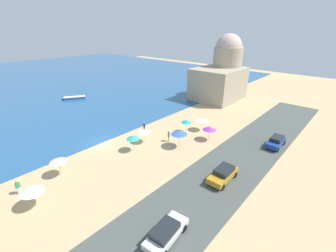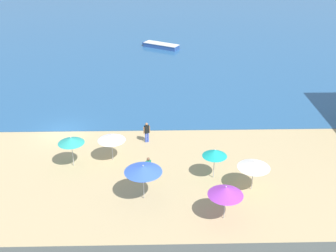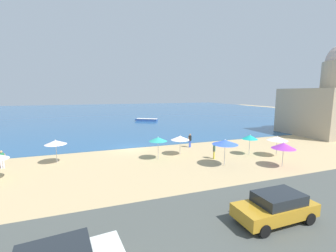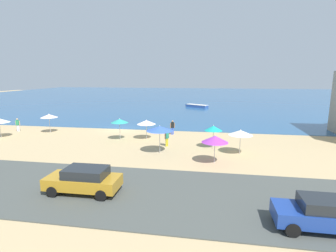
{
  "view_description": "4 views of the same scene",
  "coord_description": "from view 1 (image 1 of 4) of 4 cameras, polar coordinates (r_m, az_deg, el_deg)",
  "views": [
    {
      "loc": [
        -15.95,
        -28.13,
        16.46
      ],
      "look_at": [
        10.07,
        -4.85,
        1.01
      ],
      "focal_mm": 24.0,
      "sensor_mm": 36.0,
      "label": 1
    },
    {
      "loc": [
        8.22,
        -31.96,
        16.43
      ],
      "look_at": [
        8.9,
        -2.55,
        1.7
      ],
      "focal_mm": 45.0,
      "sensor_mm": 36.0,
      "label": 2
    },
    {
      "loc": [
        -4.79,
        -27.06,
        6.85
      ],
      "look_at": [
        6.0,
        2.81,
        2.1
      ],
      "focal_mm": 24.0,
      "sensor_mm": 36.0,
      "label": 3
    },
    {
      "loc": [
        11.71,
        -32.24,
        6.99
      ],
      "look_at": [
        7.12,
        -4.7,
        1.55
      ],
      "focal_mm": 28.0,
      "sensor_mm": 36.0,
      "label": 4
    }
  ],
  "objects": [
    {
      "name": "beach_umbrella_8",
      "position": [
        29.65,
        -26.1,
        -7.82
      ],
      "size": [
        2.01,
        2.01,
        2.37
      ],
      "color": "#B2B2B7",
      "rests_on": "ground_plane"
    },
    {
      "name": "coastal_road",
      "position": [
        25.04,
        7.43,
        -17.38
      ],
      "size": [
        80.0,
        8.0,
        0.06
      ],
      "primitive_type": "cube",
      "color": "#484C48",
      "rests_on": "ground_plane"
    },
    {
      "name": "bather_1",
      "position": [
        34.93,
        0.17,
        -2.48
      ],
      "size": [
        0.39,
        0.47,
        1.7
      ],
      "color": "gold",
      "rests_on": "ground_plane"
    },
    {
      "name": "parked_car_0",
      "position": [
        20.65,
        -0.52,
        -25.38
      ],
      "size": [
        4.58,
        2.3,
        1.42
      ],
      "color": "silver",
      "rests_on": "coastal_road"
    },
    {
      "name": "beach_umbrella_6",
      "position": [
        32.85,
        2.84,
        -1.77
      ],
      "size": [
        2.41,
        2.41,
        2.54
      ],
      "color": "#B2B2B7",
      "rests_on": "ground_plane"
    },
    {
      "name": "harbor_fortress",
      "position": [
        58.12,
        13.62,
        12.54
      ],
      "size": [
        13.11,
        9.9,
        15.12
      ],
      "color": "tan",
      "rests_on": "ground_plane"
    },
    {
      "name": "ground_plane",
      "position": [
        36.28,
        -16.58,
        -4.19
      ],
      "size": [
        160.0,
        160.0,
        0.0
      ],
      "primitive_type": "plane",
      "color": "tan"
    },
    {
      "name": "bather_2",
      "position": [
        29.41,
        -33.83,
        -12.63
      ],
      "size": [
        0.56,
        0.29,
        1.67
      ],
      "color": "silver",
      "rests_on": "ground_plane"
    },
    {
      "name": "beach_umbrella_2",
      "position": [
        38.77,
        8.57,
        1.63
      ],
      "size": [
        2.16,
        2.16,
        2.25
      ],
      "color": "#B2B2B7",
      "rests_on": "ground_plane"
    },
    {
      "name": "beach_umbrella_1",
      "position": [
        32.21,
        -8.87,
        -2.9
      ],
      "size": [
        1.9,
        1.9,
        2.39
      ],
      "color": "#B2B2B7",
      "rests_on": "ground_plane"
    },
    {
      "name": "parked_car_2",
      "position": [
        27.32,
        13.84,
        -11.73
      ],
      "size": [
        4.39,
        1.98,
        1.55
      ],
      "color": "#B88420",
      "rests_on": "coastal_road"
    },
    {
      "name": "beach_umbrella_5",
      "position": [
        37.73,
        4.69,
        1.23
      ],
      "size": [
        1.71,
        1.71,
        2.3
      ],
      "color": "#B2B2B7",
      "rests_on": "ground_plane"
    },
    {
      "name": "beach_umbrella_4",
      "position": [
        26.19,
        -31.33,
        -13.79
      ],
      "size": [
        2.19,
        2.19,
        2.27
      ],
      "color": "#B2B2B7",
      "rests_on": "ground_plane"
    },
    {
      "name": "parked_car_1",
      "position": [
        37.13,
        25.78,
        -3.54
      ],
      "size": [
        4.17,
        1.83,
        1.52
      ],
      "color": "navy",
      "rests_on": "coastal_road"
    },
    {
      "name": "beach_umbrella_0",
      "position": [
        35.54,
        10.49,
        -0.55
      ],
      "size": [
        2.12,
        2.12,
        2.35
      ],
      "color": "#B2B2B7",
      "rests_on": "ground_plane"
    },
    {
      "name": "beach_umbrella_3",
      "position": [
        34.46,
        -6.14,
        -1.28
      ],
      "size": [
        2.06,
        2.06,
        2.19
      ],
      "color": "#B2B2B7",
      "rests_on": "ground_plane"
    },
    {
      "name": "skiff_nearshore",
      "position": [
        60.71,
        -22.7,
        6.63
      ],
      "size": [
        5.2,
        3.84,
        0.61
      ],
      "color": "#30539A",
      "rests_on": "sea"
    },
    {
      "name": "bather_0",
      "position": [
        38.22,
        -6.08,
        -0.19
      ],
      "size": [
        0.52,
        0.35,
        1.72
      ],
      "color": "blue",
      "rests_on": "ground_plane"
    }
  ]
}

